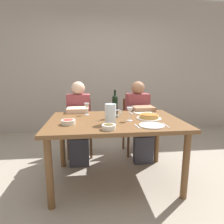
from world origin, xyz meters
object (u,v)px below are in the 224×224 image
Objects in this scene: wine_glass_left_diner at (87,106)px; diner_right at (139,118)px; wine_bottle at (115,106)px; dinner_plate_left_setting at (143,113)px; baked_tart at (149,116)px; dinner_plate_right_setting at (152,125)px; olive_bowl at (109,126)px; chair_left at (80,123)px; chair_right at (135,122)px; water_pitcher at (111,115)px; wine_glass_right_diner at (130,111)px; dining_table at (115,127)px; diner_left at (79,119)px; salad_bowl at (68,122)px.

wine_glass_left_diner is 0.13× the size of diner_right.
wine_bottle is 1.31× the size of dinner_plate_left_setting.
baked_tart is 1.12× the size of dinner_plate_right_setting.
diner_right is (0.78, 0.34, -0.25)m from wine_glass_left_diner.
diner_right is at bearing 23.53° from wine_glass_left_diner.
baked_tart is 0.31m from dinner_plate_right_setting.
olive_bowl is 0.45m from dinner_plate_right_setting.
chair_left and chair_right have the same top height.
water_pitcher reaches higher than chair_right.
diner_right is (0.56, 1.00, -0.17)m from olive_bowl.
olive_bowl is 0.15× the size of chair_left.
diner_right is at bearing 82.19° from dinner_plate_left_setting.
chair_right is at bearing 60.14° from wine_bottle.
dinner_plate_right_setting is 1.21m from chair_right.
wine_bottle reaches higher than chair_left.
wine_bottle is at bearing 57.40° from chair_right.
wine_glass_right_diner reaches higher than chair_right.
dining_table is 5.92× the size of dinner_plate_right_setting.
wine_glass_right_diner reaches higher than olive_bowl.
baked_tart is 1.12× the size of dinner_plate_left_setting.
wine_glass_left_diner reaches higher than dinner_plate_right_setting.
diner_left is (-0.61, 0.72, -0.25)m from wine_glass_right_diner.
dining_table is 7.14× the size of water_pitcher.
water_pitcher is (-0.07, -0.18, 0.18)m from dining_table.
chair_left is (-0.13, 0.59, -0.37)m from wine_glass_left_diner.
wine_glass_right_diner is at bearing -165.19° from baked_tart.
olive_bowl is at bearing 104.64° from chair_left.
salad_bowl is 0.82m from diner_left.
water_pitcher is (-0.08, -0.29, -0.04)m from wine_bottle.
dining_table is at bearing -142.64° from dinner_plate_left_setting.
wine_bottle is 2.25× the size of salad_bowl.
wine_bottle is at bearing 74.05° from water_pitcher.
wine_bottle is 1.16× the size of baked_tart.
olive_bowl is (-0.12, -0.49, -0.11)m from wine_bottle.
wine_bottle is at bearing 128.43° from wine_glass_right_diner.
water_pitcher reaches higher than salad_bowl.
salad_bowl is at bearing -163.45° from dining_table.
dining_table is 1.29× the size of diner_right.
wine_glass_left_diner is at bearing 107.79° from olive_bowl.
salad_bowl is 0.58× the size of dinner_plate_left_setting.
chair_left is at bearing 121.11° from wine_bottle.
water_pitcher is 0.24× the size of chair_left.
wine_glass_left_diner is 0.60× the size of dinner_plate_left_setting.
wine_bottle reaches higher than salad_bowl.
olive_bowl is 0.52× the size of dinner_plate_right_setting.
diner_left is (-0.34, 1.02, -0.17)m from olive_bowl.
wine_glass_left_diner is at bearing 137.94° from dining_table.
dinner_plate_right_setting is at bearing 81.79° from chair_right.
diner_left is at bearing 89.89° from chair_left.
diner_left is at bearing 109.84° from wine_glass_left_diner.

